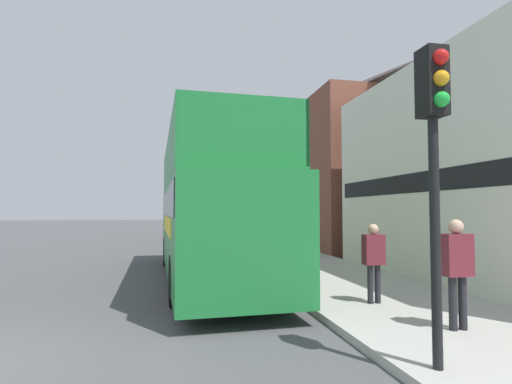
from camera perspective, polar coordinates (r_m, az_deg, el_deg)
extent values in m
plane|color=#4C4C4F|center=(27.03, -17.54, -6.92)|extent=(144.00, 144.00, 0.00)
cube|color=#ADAAA3|center=(24.34, -0.77, -7.35)|extent=(3.88, 108.00, 0.14)
cube|color=black|center=(11.59, 22.96, 1.36)|extent=(0.12, 9.93, 0.55)
cube|color=brown|center=(29.98, 6.89, 0.75)|extent=(6.00, 24.98, 7.69)
pyramid|color=#383333|center=(30.69, 6.83, 10.13)|extent=(6.00, 24.98, 2.33)
cube|color=#1E7A38|center=(11.97, -6.74, -5.12)|extent=(2.91, 10.89, 2.44)
cube|color=yellow|center=(11.43, -6.39, -4.61)|extent=(2.73, 6.04, 0.45)
cube|color=black|center=(11.97, -6.72, -1.66)|extent=(2.91, 10.03, 0.70)
cube|color=#1E7A38|center=(11.99, -6.71, 0.97)|extent=(2.88, 10.03, 0.10)
cube|color=#1E7A38|center=(11.96, -12.39, 4.32)|extent=(0.49, 9.93, 1.27)
cube|color=#1E7A38|center=(12.26, -1.13, 4.08)|extent=(0.49, 9.93, 1.27)
cube|color=#1E7A38|center=(7.25, -1.60, 8.89)|extent=(2.46, 0.17, 1.27)
cube|color=#1E7A38|center=(16.22, -8.61, 2.43)|extent=(2.52, 1.61, 1.27)
cylinder|color=black|center=(15.29, -12.55, -8.24)|extent=(0.32, 1.08, 1.07)
cylinder|color=black|center=(15.51, -4.26, -8.22)|extent=(0.32, 1.08, 1.07)
cylinder|color=black|center=(8.87, -11.39, -12.28)|extent=(0.32, 1.08, 1.07)
cylinder|color=black|center=(9.24, 2.76, -11.94)|extent=(0.32, 1.08, 1.07)
cube|color=black|center=(20.59, -7.44, -6.94)|extent=(1.98, 4.52, 0.66)
cube|color=black|center=(20.42, -7.42, -5.23)|extent=(1.65, 2.21, 0.58)
cylinder|color=black|center=(21.97, -9.62, -7.13)|extent=(0.23, 0.66, 0.65)
cylinder|color=black|center=(22.01, -5.41, -7.15)|extent=(0.23, 0.66, 0.65)
cylinder|color=black|center=(19.24, -9.76, -7.76)|extent=(0.23, 0.66, 0.65)
cylinder|color=black|center=(19.27, -4.95, -7.78)|extent=(0.23, 0.66, 0.65)
cylinder|color=#232328|center=(7.22, 26.31, -14.05)|extent=(0.13, 0.13, 0.84)
cylinder|color=#232328|center=(7.32, 27.42, -13.85)|extent=(0.13, 0.13, 0.84)
cube|color=maroon|center=(7.16, 26.74, -8.03)|extent=(0.46, 0.25, 0.67)
sphere|color=tan|center=(7.13, 26.66, -4.44)|extent=(0.23, 0.23, 0.23)
cylinder|color=#232328|center=(8.64, 16.01, -12.52)|extent=(0.12, 0.12, 0.78)
cylinder|color=#232328|center=(8.71, 16.98, -12.42)|extent=(0.12, 0.12, 0.78)
cube|color=maroon|center=(8.58, 16.43, -7.88)|extent=(0.42, 0.23, 0.62)
sphere|color=tan|center=(8.56, 16.40, -5.11)|extent=(0.21, 0.21, 0.21)
cylinder|color=#232328|center=(11.82, 5.78, -9.91)|extent=(0.12, 0.12, 0.79)
cylinder|color=#232328|center=(11.87, 6.55, -9.88)|extent=(0.12, 0.12, 0.79)
cube|color=gray|center=(11.78, 6.15, -6.46)|extent=(0.43, 0.24, 0.63)
sphere|color=tan|center=(11.76, 6.14, -4.40)|extent=(0.22, 0.22, 0.22)
cylinder|color=black|center=(5.28, 24.24, -6.42)|extent=(0.12, 0.12, 3.02)
cube|color=black|center=(5.50, 23.83, 14.09)|extent=(0.28, 0.31, 0.85)
sphere|color=red|center=(5.45, 24.84, 17.09)|extent=(0.19, 0.19, 0.19)
sphere|color=orange|center=(5.37, 24.90, 14.53)|extent=(0.19, 0.19, 0.19)
sphere|color=green|center=(5.30, 24.96, 11.90)|extent=(0.19, 0.19, 0.19)
cylinder|color=black|center=(10.18, 6.78, -2.05)|extent=(0.13, 0.13, 3.99)
cylinder|color=silver|center=(10.45, 6.71, 10.21)|extent=(0.32, 0.32, 0.45)
cone|color=black|center=(10.53, 6.70, 11.98)|extent=(0.35, 0.35, 0.22)
cylinder|color=black|center=(19.05, -1.83, -2.65)|extent=(0.13, 0.13, 3.83)
cylinder|color=silver|center=(19.18, -1.82, 3.75)|extent=(0.32, 0.32, 0.45)
cone|color=black|center=(19.22, -1.82, 4.74)|extent=(0.35, 0.35, 0.22)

